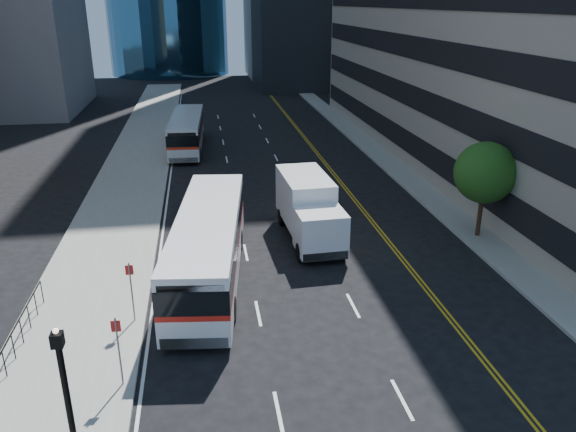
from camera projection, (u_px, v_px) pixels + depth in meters
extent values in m
plane|color=black|center=(354.00, 333.00, 21.60)|extent=(160.00, 160.00, 0.00)
cube|color=gray|center=(136.00, 166.00, 43.11)|extent=(5.00, 90.00, 0.15)
cube|color=gray|center=(380.00, 156.00, 45.92)|extent=(2.00, 90.00, 0.15)
cylinder|color=#332114|center=(480.00, 216.00, 29.82)|extent=(0.24, 0.24, 2.20)
sphere|color=#124113|center=(485.00, 173.00, 28.96)|extent=(3.20, 3.20, 3.20)
cylinder|color=black|center=(71.00, 418.00, 13.96)|extent=(0.16, 0.16, 4.20)
cube|color=black|center=(57.00, 340.00, 13.14)|extent=(0.28, 0.28, 0.36)
cube|color=white|center=(209.00, 261.00, 25.48)|extent=(4.04, 12.41, 1.12)
cube|color=red|center=(209.00, 247.00, 25.24)|extent=(4.07, 12.43, 0.22)
cube|color=black|center=(208.00, 236.00, 25.04)|extent=(4.07, 12.43, 0.91)
cube|color=white|center=(207.00, 220.00, 24.77)|extent=(4.04, 12.41, 0.51)
cylinder|color=black|center=(171.00, 310.00, 22.17)|extent=(0.42, 1.04, 1.02)
cylinder|color=black|center=(232.00, 309.00, 22.26)|extent=(0.42, 1.04, 1.02)
cylinder|color=black|center=(192.00, 241.00, 28.61)|extent=(0.42, 1.04, 1.02)
cylinder|color=black|center=(239.00, 240.00, 28.70)|extent=(0.42, 1.04, 1.02)
cube|color=silver|center=(188.00, 139.00, 48.01)|extent=(2.96, 11.27, 1.02)
cube|color=red|center=(187.00, 132.00, 47.79)|extent=(2.98, 11.29, 0.20)
cube|color=black|center=(187.00, 127.00, 47.61)|extent=(2.98, 11.29, 0.84)
cube|color=silver|center=(186.00, 118.00, 47.36)|extent=(2.96, 11.27, 0.47)
cylinder|color=black|center=(172.00, 154.00, 44.93)|extent=(0.32, 0.94, 0.93)
cylinder|color=black|center=(199.00, 153.00, 45.14)|extent=(0.32, 0.94, 0.93)
cylinder|color=black|center=(178.00, 136.00, 50.80)|extent=(0.32, 0.94, 0.93)
cylinder|color=black|center=(202.00, 136.00, 51.01)|extent=(0.32, 0.94, 0.93)
cube|color=white|center=(320.00, 231.00, 27.41)|extent=(2.44, 2.25, 2.05)
cube|color=black|center=(326.00, 231.00, 26.42)|extent=(2.14, 0.16, 1.07)
cube|color=white|center=(305.00, 197.00, 30.32)|extent=(2.56, 4.79, 2.54)
cube|color=black|center=(309.00, 230.00, 29.87)|extent=(2.04, 6.52, 0.24)
cylinder|color=black|center=(300.00, 252.00, 27.37)|extent=(0.32, 0.95, 0.94)
cylinder|color=black|center=(342.00, 249.00, 27.76)|extent=(0.32, 0.95, 0.94)
cylinder|color=black|center=(281.00, 217.00, 31.84)|extent=(0.32, 0.95, 0.94)
cylinder|color=black|center=(317.00, 214.00, 32.23)|extent=(0.32, 0.95, 0.94)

